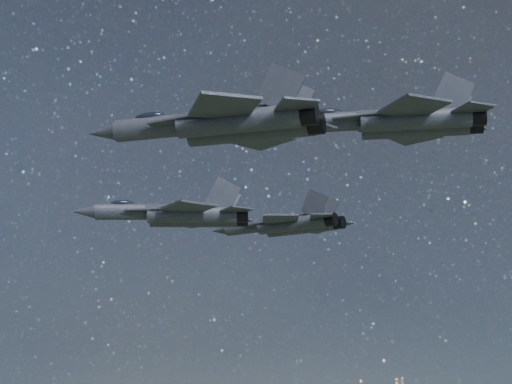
% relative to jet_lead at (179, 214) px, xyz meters
% --- Properties ---
extents(jet_lead, '(18.00, 11.80, 4.64)m').
position_rel_jet_lead_xyz_m(jet_lead, '(0.00, 0.00, 0.00)').
color(jet_lead, '#31333D').
extents(jet_left, '(18.23, 12.68, 4.58)m').
position_rel_jet_lead_xyz_m(jet_left, '(5.02, 16.46, 1.56)').
color(jet_left, '#31333D').
extents(jet_right, '(18.63, 13.01, 4.69)m').
position_rel_jet_lead_xyz_m(jet_right, '(14.34, -19.24, 1.57)').
color(jet_right, '#31333D').
extents(jet_slot, '(16.45, 11.19, 4.13)m').
position_rel_jet_lead_xyz_m(jet_slot, '(25.18, -12.59, 2.34)').
color(jet_slot, '#31333D').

